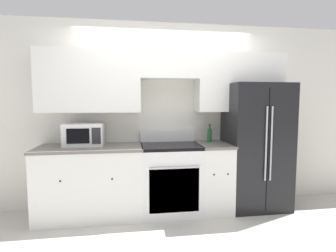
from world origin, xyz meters
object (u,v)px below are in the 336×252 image
refrigerator (255,146)px  microwave (84,134)px  bottle (210,135)px  oven_range (171,178)px

refrigerator → microwave: (-2.35, 0.07, 0.20)m
microwave → bottle: bearing=1.3°
bottle → refrigerator: bearing=-9.9°
microwave → refrigerator: bearing=-1.7°
oven_range → bottle: (0.58, 0.15, 0.56)m
microwave → bottle: microwave is taller
refrigerator → microwave: 2.36m
refrigerator → bottle: size_ratio=6.71×
oven_range → bottle: size_ratio=4.17×
oven_range → refrigerator: refrigerator is taller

